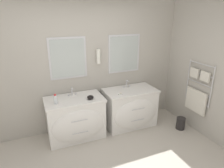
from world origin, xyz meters
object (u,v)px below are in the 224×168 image
(toiletry_bottle, at_px, (56,99))
(waste_bin, at_px, (181,123))
(amenity_bowl, at_px, (90,97))
(vanity_right, at_px, (130,108))
(vanity_left, at_px, (76,118))

(toiletry_bottle, xyz_separation_m, waste_bin, (2.39, -0.48, -0.75))
(toiletry_bottle, height_order, amenity_bowl, toiletry_bottle)
(vanity_right, xyz_separation_m, waste_bin, (0.90, -0.54, -0.27))
(vanity_left, bearing_deg, vanity_right, 0.00)
(amenity_bowl, bearing_deg, waste_bin, -13.61)
(toiletry_bottle, bearing_deg, vanity_left, 10.43)
(vanity_right, relative_size, waste_bin, 4.32)
(vanity_left, xyz_separation_m, amenity_bowl, (0.27, -0.11, 0.43))
(vanity_left, distance_m, vanity_right, 1.16)
(vanity_left, xyz_separation_m, toiletry_bottle, (-0.34, -0.06, 0.47))
(vanity_left, xyz_separation_m, vanity_right, (1.16, 0.00, 0.00))
(waste_bin, bearing_deg, vanity_right, 149.12)
(vanity_right, xyz_separation_m, amenity_bowl, (-0.89, -0.11, 0.43))
(vanity_left, distance_m, amenity_bowl, 0.52)
(vanity_right, distance_m, toiletry_bottle, 1.57)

